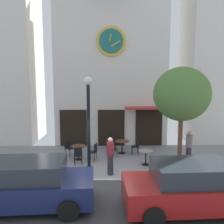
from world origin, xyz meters
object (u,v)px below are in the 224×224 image
object	(u,v)px
cafe_chair_near_lamp	(136,145)
pedestrian_maroon	(110,156)
pedestrian_grey	(189,147)
cafe_chair_facing_wall	(69,146)
street_lamp	(89,126)
parked_car_navy	(27,184)
cafe_table_center_right	(79,149)
cafe_chair_facing_street	(110,142)
cafe_table_near_door	(146,155)
cafe_table_near_curb	(122,144)
parked_car_red	(192,187)
street_tree	(182,94)
cafe_chair_outer	(111,147)
cafe_chair_curbside	(94,151)
cafe_chair_left_end	(78,154)

from	to	relation	value
cafe_chair_near_lamp	pedestrian_maroon	bearing A→B (deg)	-117.65
pedestrian_grey	cafe_chair_facing_wall	bearing A→B (deg)	167.86
street_lamp	parked_car_navy	distance (m)	3.47
cafe_table_center_right	pedestrian_grey	world-z (taller)	pedestrian_grey
cafe_chair_near_lamp	pedestrian_grey	xyz separation A→B (m)	(2.41, -1.53, 0.33)
cafe_chair_near_lamp	cafe_chair_facing_street	world-z (taller)	same
cafe_table_near_door	pedestrian_grey	size ratio (longest dim) A/B	0.44
cafe_table_near_curb	parked_car_red	xyz separation A→B (m)	(1.84, -5.95, 0.22)
street_lamp	cafe_chair_facing_street	world-z (taller)	street_lamp
street_tree	pedestrian_maroon	size ratio (longest dim) A/B	2.82
cafe_chair_facing_wall	pedestrian_grey	size ratio (longest dim) A/B	0.54
cafe_chair_outer	parked_car_navy	bearing A→B (deg)	-119.13
cafe_table_near_curb	pedestrian_maroon	distance (m)	3.15
cafe_table_near_door	pedestrian_maroon	size ratio (longest dim) A/B	0.44
parked_car_red	pedestrian_maroon	bearing A→B (deg)	131.29
cafe_table_near_curb	parked_car_navy	bearing A→B (deg)	-121.23
cafe_chair_near_lamp	pedestrian_grey	size ratio (longest dim) A/B	0.54
cafe_chair_outer	parked_car_red	size ratio (longest dim) A/B	0.21
street_lamp	cafe_table_center_right	xyz separation A→B (m)	(-0.71, 2.05, -1.63)
cafe_table_near_door	cafe_chair_curbside	distance (m)	2.66
cafe_table_near_door	pedestrian_grey	xyz separation A→B (m)	(2.16, 0.17, 0.35)
street_tree	cafe_chair_outer	bearing A→B (deg)	144.08
cafe_chair_curbside	parked_car_navy	xyz separation A→B (m)	(-1.91, -4.47, 0.23)
cafe_table_near_door	pedestrian_maroon	distance (m)	2.13
cafe_chair_curbside	parked_car_navy	distance (m)	4.86
cafe_chair_outer	cafe_table_center_right	bearing A→B (deg)	-166.54
cafe_table_near_door	cafe_chair_outer	world-z (taller)	cafe_chair_outer
cafe_chair_outer	pedestrian_maroon	bearing A→B (deg)	-92.11
cafe_chair_left_end	cafe_chair_facing_wall	size ratio (longest dim) A/B	1.00
cafe_table_center_right	pedestrian_grey	bearing A→B (deg)	-7.33
cafe_chair_facing_wall	cafe_table_near_door	bearing A→B (deg)	-20.44
cafe_chair_near_lamp	cafe_chair_left_end	bearing A→B (deg)	-152.17
cafe_chair_left_end	cafe_chair_outer	distance (m)	2.05
cafe_table_near_curb	cafe_chair_left_end	bearing A→B (deg)	-141.36
street_tree	cafe_chair_curbside	size ratio (longest dim) A/B	5.22
cafe_table_near_curb	parked_car_navy	world-z (taller)	parked_car_navy
cafe_chair_near_lamp	pedestrian_maroon	world-z (taller)	pedestrian_maroon
cafe_table_near_door	cafe_chair_outer	distance (m)	2.10
cafe_table_center_right	cafe_chair_outer	xyz separation A→B (m)	(1.73, 0.41, -0.01)
street_tree	cafe_table_near_door	size ratio (longest dim) A/B	6.47
pedestrian_grey	parked_car_navy	size ratio (longest dim) A/B	0.38
cafe_table_near_door	pedestrian_grey	bearing A→B (deg)	4.39
cafe_chair_outer	cafe_chair_facing_wall	bearing A→B (deg)	175.14
cafe_chair_facing_street	cafe_chair_facing_wall	world-z (taller)	same
cafe_table_near_door	cafe_chair_facing_street	distance (m)	3.00
cafe_table_near_door	parked_car_navy	size ratio (longest dim) A/B	0.17
street_lamp	cafe_chair_outer	world-z (taller)	street_lamp
parked_car_navy	street_tree	bearing A→B (deg)	26.17
street_lamp	cafe_chair_facing_wall	distance (m)	3.40
street_tree	parked_car_red	world-z (taller)	street_tree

